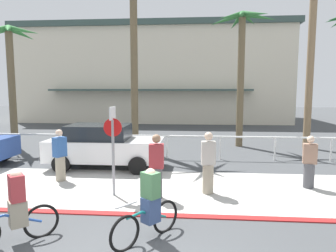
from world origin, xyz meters
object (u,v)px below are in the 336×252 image
(palm_tree_2, at_px, (133,12))
(pedestrian_0, at_px, (157,169))
(cyclist_blue_0, at_px, (15,210))
(pedestrian_1, at_px, (309,164))
(pedestrian_2, at_px, (60,157))
(pedestrian_3, at_px, (208,165))
(stop_sign_bike_lane, at_px, (113,138))
(palm_tree_3, at_px, (241,46))
(palm_tree_4, at_px, (313,10))
(car_white_1, at_px, (104,146))
(palm_tree_1, at_px, (9,58))
(cyclist_teal_1, at_px, (149,206))

(palm_tree_2, distance_m, pedestrian_0, 9.42)
(cyclist_blue_0, xyz_separation_m, pedestrian_1, (7.03, 4.06, 0.06))
(pedestrian_2, relative_size, pedestrian_3, 0.95)
(stop_sign_bike_lane, distance_m, cyclist_blue_0, 3.29)
(pedestrian_0, height_order, pedestrian_1, pedestrian_0)
(stop_sign_bike_lane, bearing_deg, palm_tree_3, 60.44)
(pedestrian_1, bearing_deg, stop_sign_bike_lane, -168.64)
(palm_tree_4, xyz_separation_m, pedestrian_0, (-6.91, -8.21, -6.12))
(stop_sign_bike_lane, height_order, palm_tree_2, palm_tree_2)
(palm_tree_3, height_order, pedestrian_1, palm_tree_3)
(palm_tree_3, distance_m, pedestrian_0, 10.13)
(car_white_1, distance_m, pedestrian_3, 4.75)
(palm_tree_1, relative_size, pedestrian_0, 3.45)
(pedestrian_1, bearing_deg, palm_tree_1, 156.29)
(palm_tree_3, distance_m, cyclist_teal_1, 12.20)
(palm_tree_2, distance_m, pedestrian_3, 9.45)
(palm_tree_1, xyz_separation_m, pedestrian_0, (8.36, -6.97, -3.78))
(palm_tree_4, bearing_deg, stop_sign_bike_lane, -135.27)
(palm_tree_4, xyz_separation_m, pedestrian_1, (-2.34, -6.92, -6.21))
(pedestrian_1, bearing_deg, palm_tree_2, 138.68)
(cyclist_blue_0, bearing_deg, pedestrian_0, 48.39)
(cyclist_blue_0, bearing_deg, car_white_1, 89.76)
(cyclist_teal_1, bearing_deg, pedestrian_3, 65.50)
(palm_tree_4, relative_size, pedestrian_0, 5.52)
(pedestrian_0, distance_m, pedestrian_3, 1.54)
(palm_tree_4, height_order, car_white_1, palm_tree_4)
(palm_tree_1, relative_size, cyclist_blue_0, 4.18)
(palm_tree_4, bearing_deg, pedestrian_3, -125.38)
(car_white_1, distance_m, pedestrian_1, 7.27)
(car_white_1, xyz_separation_m, pedestrian_1, (7.01, -1.96, -0.12))
(palm_tree_3, xyz_separation_m, cyclist_blue_0, (-5.92, -11.20, -4.60))
(pedestrian_0, relative_size, pedestrian_1, 1.11)
(palm_tree_2, bearing_deg, palm_tree_1, -179.38)
(palm_tree_4, bearing_deg, pedestrian_1, -108.71)
(pedestrian_2, bearing_deg, cyclist_teal_1, -46.94)
(cyclist_teal_1, height_order, pedestrian_3, pedestrian_3)
(palm_tree_3, distance_m, palm_tree_4, 3.85)
(pedestrian_0, distance_m, pedestrian_1, 4.75)
(pedestrian_0, bearing_deg, pedestrian_1, 15.82)
(palm_tree_4, relative_size, pedestrian_2, 5.78)
(palm_tree_4, relative_size, car_white_1, 2.28)
(palm_tree_3, relative_size, pedestrian_3, 3.86)
(pedestrian_3, bearing_deg, pedestrian_0, -160.39)
(palm_tree_2, xyz_separation_m, palm_tree_3, (5.42, 1.38, -1.49))
(stop_sign_bike_lane, xyz_separation_m, palm_tree_3, (4.71, 8.30, 3.62))
(stop_sign_bike_lane, bearing_deg, cyclist_blue_0, -112.69)
(palm_tree_3, height_order, car_white_1, palm_tree_3)
(stop_sign_bike_lane, height_order, pedestrian_3, stop_sign_bike_lane)
(stop_sign_bike_lane, distance_m, pedestrian_1, 6.01)
(palm_tree_1, height_order, pedestrian_1, palm_tree_1)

